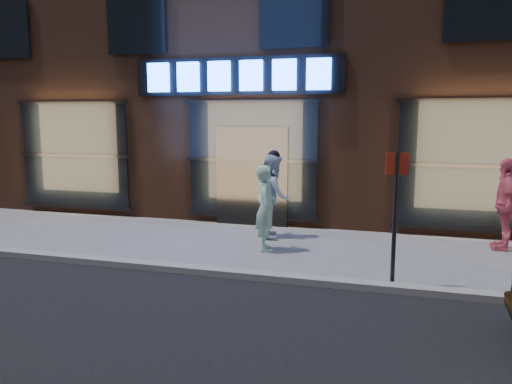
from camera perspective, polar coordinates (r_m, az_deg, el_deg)
ground at (r=8.78m, az=-7.90°, el=-9.11°), size 90.00×90.00×0.00m
curb at (r=8.76m, az=-7.90°, el=-8.73°), size 60.00×0.25×0.12m
storefront_building at (r=16.16m, az=3.81°, el=17.56°), size 30.20×8.28×10.30m
man_bowtie at (r=9.89m, az=1.12°, el=-1.85°), size 0.56×0.71×1.71m
man_cap at (r=11.04m, az=2.03°, el=-0.40°), size 0.90×1.04×1.84m
passerby at (r=11.13m, az=26.59°, el=-1.25°), size 0.53×1.11×1.85m
sign_post at (r=8.01m, az=15.64°, el=-1.55°), size 0.34×0.09×2.14m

